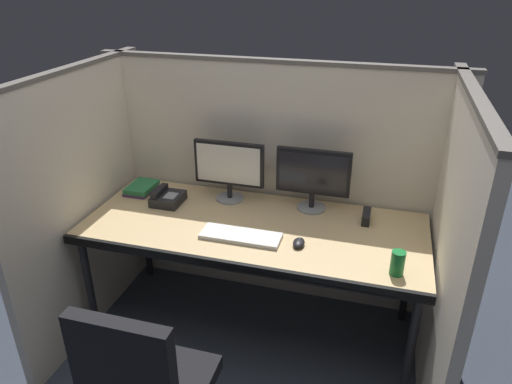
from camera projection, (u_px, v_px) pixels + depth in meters
ground_plane at (239, 362)px, 2.71m from camera, size 8.00×8.00×0.00m
cubicle_partition_rear at (273, 185)px, 3.01m from camera, size 2.21×0.06×1.57m
cubicle_partition_left at (87, 203)px, 2.79m from camera, size 0.06×1.41×1.57m
cubicle_partition_right at (445, 253)px, 2.29m from camera, size 0.06×1.41×1.57m
desk at (253, 233)px, 2.66m from camera, size 1.90×0.80×0.74m
monitor_left at (229, 167)px, 2.84m from camera, size 0.43×0.17×0.37m
monitor_right at (313, 176)px, 2.73m from camera, size 0.43×0.17×0.37m
keyboard_main at (241, 236)px, 2.52m from camera, size 0.43×0.15×0.02m
computer_mouse at (299, 243)px, 2.44m from camera, size 0.06×0.10×0.04m
desk_phone at (167, 198)px, 2.88m from camera, size 0.17×0.19×0.09m
book_stack at (141, 188)px, 3.02m from camera, size 0.16×0.21×0.05m
soda_can at (398, 263)px, 2.20m from camera, size 0.07×0.07×0.12m
red_stapler at (366, 216)px, 2.68m from camera, size 0.04×0.15×0.06m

